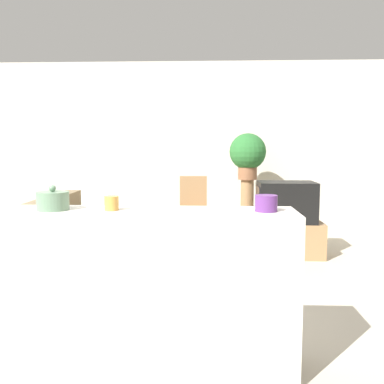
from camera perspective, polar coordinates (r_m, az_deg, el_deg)
The scene contains 12 objects.
ground_plane at distance 3.65m, azimuth -8.58°, elevation -16.80°, with size 14.00×14.00×0.00m, color beige.
wall_back at distance 6.76m, azimuth -3.20°, elevation 5.65°, with size 9.00×0.06×2.70m.
couch at distance 4.95m, azimuth -14.94°, elevation -7.12°, with size 0.96×1.85×0.84m.
tv_stand at distance 5.67m, azimuth 12.36°, elevation -6.11°, with size 0.92×0.52×0.45m.
television at distance 5.58m, azimuth 12.41°, elevation -1.29°, with size 0.73×0.50×0.51m.
wooden_chair at distance 6.17m, azimuth 0.14°, elevation -2.09°, with size 0.44×0.44×0.97m.
plant_stand at distance 6.17m, azimuth 7.34°, elevation -2.67°, with size 0.19×0.19×0.94m.
potted_plant at distance 6.10m, azimuth 7.45°, elevation 5.13°, with size 0.52×0.52×0.65m.
foreground_counter at distance 2.84m, azimuth -11.46°, elevation -12.66°, with size 2.40×0.44×1.02m.
decorative_bowl at distance 2.81m, azimuth -18.06°, elevation -1.10°, with size 0.20×0.20×0.16m.
candle_jar at distance 2.70m, azimuth -10.68°, elevation -1.48°, with size 0.09×0.09×0.09m.
coffee_tin at distance 2.65m, azimuth 9.86°, elevation -1.49°, with size 0.14×0.14×0.10m.
Camera 1 is at (0.66, -3.30, 1.43)m, focal length 40.00 mm.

